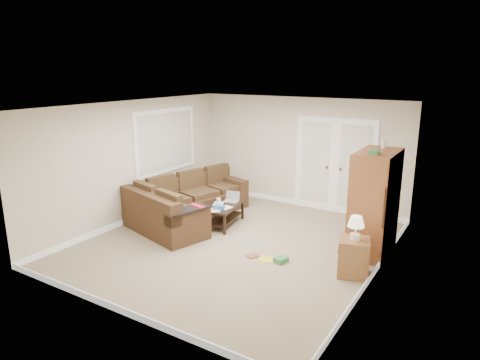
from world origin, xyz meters
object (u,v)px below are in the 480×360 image
Objects in this scene: coffee_table at (224,214)px; side_cabinet at (354,254)px; tv_armoire at (374,202)px; sectional_sofa at (184,206)px.

coffee_table is 1.16× the size of side_cabinet.
tv_armoire is 1.17m from side_cabinet.
sectional_sofa is 0.89m from coffee_table.
sectional_sofa is 3.81m from side_cabinet.
tv_armoire reaches higher than coffee_table.
side_cabinet is at bearing -89.99° from tv_armoire.
coffee_table is 3.00m from tv_armoire.
coffee_table is at bearing 149.10° from side_cabinet.
sectional_sofa is 2.78× the size of coffee_table.
tv_armoire is (3.77, 0.50, 0.57)m from sectional_sofa.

